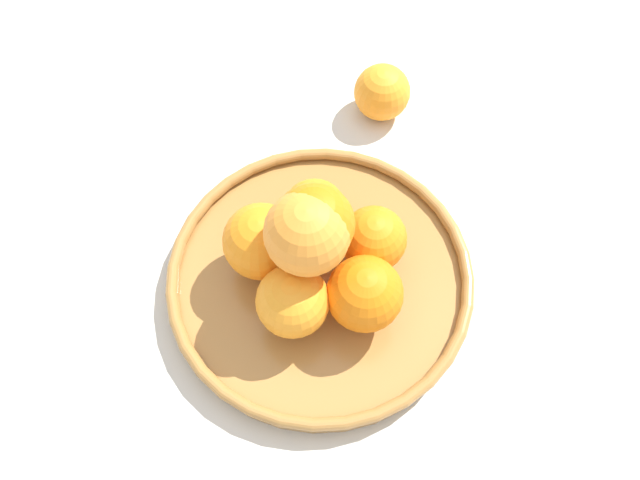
{
  "coord_description": "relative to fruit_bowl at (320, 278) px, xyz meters",
  "views": [
    {
      "loc": [
        -0.06,
        0.26,
        0.6
      ],
      "look_at": [
        0.0,
        0.0,
        0.1
      ],
      "focal_mm": 35.0,
      "sensor_mm": 36.0,
      "label": 1
    }
  ],
  "objects": [
    {
      "name": "ground_plane",
      "position": [
        0.0,
        0.0,
        -0.02
      ],
      "size": [
        4.0,
        4.0,
        0.0
      ],
      "primitive_type": "plane",
      "color": "beige"
    },
    {
      "name": "fruit_bowl",
      "position": [
        0.0,
        0.0,
        0.0
      ],
      "size": [
        0.31,
        0.31,
        0.03
      ],
      "color": "#A57238",
      "rests_on": "ground_plane"
    },
    {
      "name": "stray_orange",
      "position": [
        -0.02,
        -0.24,
        0.02
      ],
      "size": [
        0.07,
        0.07,
        0.07
      ],
      "primitive_type": "sphere",
      "color": "orange",
      "rests_on": "ground_plane"
    },
    {
      "name": "orange_pile",
      "position": [
        0.0,
        0.0,
        0.07
      ],
      "size": [
        0.18,
        0.17,
        0.13
      ],
      "color": "orange",
      "rests_on": "fruit_bowl"
    }
  ]
}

